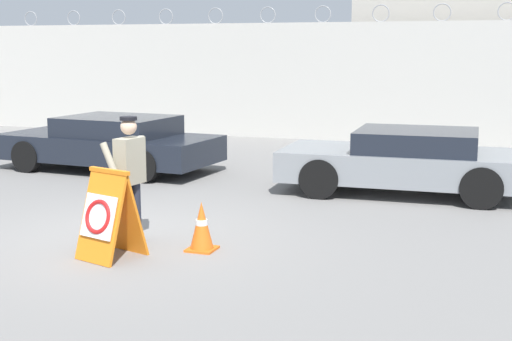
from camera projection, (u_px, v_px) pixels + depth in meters
ground_plane at (120, 237)px, 9.85m from camera, size 90.00×90.00×0.00m
perimeter_wall at (322, 81)px, 19.92m from camera, size 36.00×0.30×3.71m
barricade_sign at (108, 214)px, 8.78m from camera, size 0.79×0.83×1.12m
security_guard at (130, 173)px, 9.46m from camera, size 0.45×0.61×1.69m
traffic_cone_near at (202, 226)px, 9.16m from camera, size 0.36×0.36×0.64m
parked_car_front_coupe at (111, 143)px, 15.05m from camera, size 4.76×2.29×1.15m
parked_car_rear_sedan at (406, 160)px, 12.68m from camera, size 4.38×2.13×1.15m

